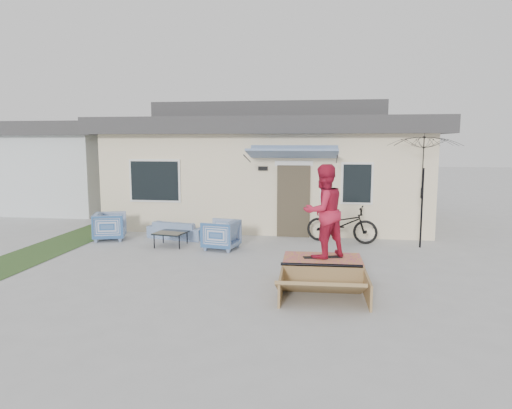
# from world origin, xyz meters

# --- Properties ---
(ground) EXTENTS (90.00, 90.00, 0.00)m
(ground) POSITION_xyz_m (0.00, 0.00, 0.00)
(ground) COLOR #A8A8A8
(ground) RESTS_ON ground
(grass_strip) EXTENTS (1.40, 8.00, 0.01)m
(grass_strip) POSITION_xyz_m (-5.20, 2.00, 0.00)
(grass_strip) COLOR #2B4820
(grass_strip) RESTS_ON ground
(house) EXTENTS (10.80, 8.49, 4.10)m
(house) POSITION_xyz_m (0.00, 7.99, 1.94)
(house) COLOR beige
(house) RESTS_ON ground
(neighbor_house) EXTENTS (8.60, 7.60, 3.50)m
(neighbor_house) POSITION_xyz_m (-10.50, 10.00, 1.78)
(neighbor_house) COLOR silver
(neighbor_house) RESTS_ON ground
(loveseat) EXTENTS (1.78, 0.88, 0.67)m
(loveseat) POSITION_xyz_m (-2.28, 3.78, 0.33)
(loveseat) COLOR #204E8C
(loveseat) RESTS_ON ground
(armchair_left) EXTENTS (1.00, 1.04, 0.86)m
(armchair_left) POSITION_xyz_m (-4.12, 3.27, 0.43)
(armchair_left) COLOR #204E8C
(armchair_left) RESTS_ON ground
(armchair_right) EXTENTS (0.90, 0.95, 0.85)m
(armchair_right) POSITION_xyz_m (-0.74, 2.60, 0.42)
(armchair_right) COLOR #204E8C
(armchair_right) RESTS_ON ground
(coffee_table) EXTENTS (0.88, 0.88, 0.38)m
(coffee_table) POSITION_xyz_m (-2.15, 2.76, 0.19)
(coffee_table) COLOR black
(coffee_table) RESTS_ON ground
(bicycle) EXTENTS (2.05, 1.04, 1.25)m
(bicycle) POSITION_xyz_m (2.38, 3.91, 0.62)
(bicycle) COLOR black
(bicycle) RESTS_ON ground
(patio_umbrella) EXTENTS (2.24, 2.14, 2.20)m
(patio_umbrella) POSITION_xyz_m (4.42, 3.57, 1.75)
(patio_umbrella) COLOR black
(patio_umbrella) RESTS_ON ground
(skate_ramp) EXTENTS (1.58, 2.07, 0.50)m
(skate_ramp) POSITION_xyz_m (1.89, -0.01, 0.25)
(skate_ramp) COLOR olive
(skate_ramp) RESTS_ON ground
(skateboard) EXTENTS (0.78, 0.37, 0.05)m
(skateboard) POSITION_xyz_m (1.89, 0.04, 0.53)
(skateboard) COLOR black
(skateboard) RESTS_ON skate_ramp
(skater) EXTENTS (1.13, 1.09, 1.83)m
(skater) POSITION_xyz_m (1.89, 0.04, 1.46)
(skater) COLOR #B61C39
(skater) RESTS_ON skateboard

